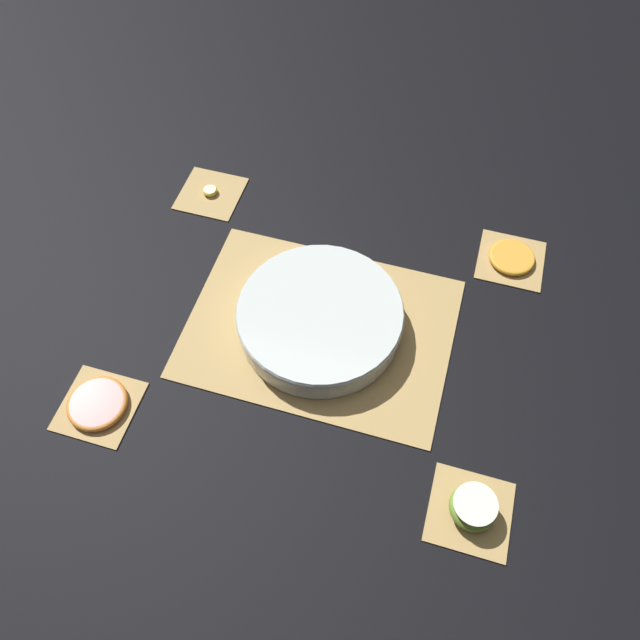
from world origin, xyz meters
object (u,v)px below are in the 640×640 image
fruit_salad_bowl (320,318)px  orange_slice_whole (512,257)px  banana_coin_single (210,191)px  grapefruit_slice (97,404)px  apple_half (473,507)px

fruit_salad_bowl → orange_slice_whole: bearing=39.1°
banana_coin_single → grapefruit_slice: (0.00, -0.51, 0.00)m
fruit_salad_bowl → grapefruit_slice: (-0.31, -0.25, -0.03)m
apple_half → banana_coin_single: 0.81m
apple_half → banana_coin_single: size_ratio=2.36×
apple_half → banana_coin_single: (-0.63, 0.51, -0.02)m
orange_slice_whole → apple_half: bearing=-90.0°
fruit_salad_bowl → banana_coin_single: fruit_salad_bowl is taller
banana_coin_single → grapefruit_slice: bearing=-90.0°
orange_slice_whole → grapefruit_slice: 0.81m
orange_slice_whole → grapefruit_slice: grapefruit_slice is taller
fruit_salad_bowl → apple_half: (0.31, -0.25, -0.01)m
orange_slice_whole → grapefruit_slice: size_ratio=0.87×
fruit_salad_bowl → banana_coin_single: (-0.31, 0.25, -0.03)m
apple_half → banana_coin_single: apple_half is taller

